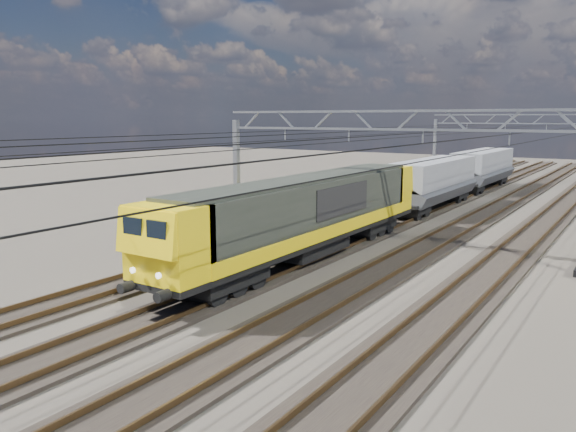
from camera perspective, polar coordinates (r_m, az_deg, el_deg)
The scene contains 11 objects.
ground at distance 26.15m, azimuth 5.88°, elevation -4.99°, with size 160.00×160.00×0.00m, color #2C2821.
track_outer_west at distance 29.28m, azimuth -4.62°, elevation -3.21°, with size 2.60×140.00×0.30m.
track_loco at distance 27.07m, azimuth 2.11°, elevation -4.27°, with size 2.60×140.00×0.30m.
track_inner_east at distance 25.32m, azimuth 9.93°, elevation -5.43°, with size 2.60×140.00×0.30m.
track_outer_east at distance 24.10m, azimuth 18.74°, elevation -6.60°, with size 2.60×140.00×0.30m.
catenary_gantry_mid at distance 29.03m, azimuth 9.66°, elevation 4.24°, with size 19.90×0.90×7.11m.
catenary_gantry_far at distance 63.61m, azimuth 22.87°, elevation 6.63°, with size 19.90×0.90×7.11m.
overhead_wires at distance 32.62m, azimuth 12.60°, elevation 8.00°, with size 12.03×140.00×0.53m.
locomotive at distance 26.53m, azimuth 2.04°, elevation 0.41°, with size 2.76×21.10×3.62m.
hopper_wagon_lead at distance 42.56m, azimuth 14.49°, elevation 3.57°, with size 3.38×13.00×3.25m.
hopper_wagon_mid at distance 56.14m, azimuth 19.20°, elevation 4.80°, with size 3.38×13.00×3.25m.
Camera 1 is at (11.52, -22.50, 6.71)m, focal length 35.00 mm.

